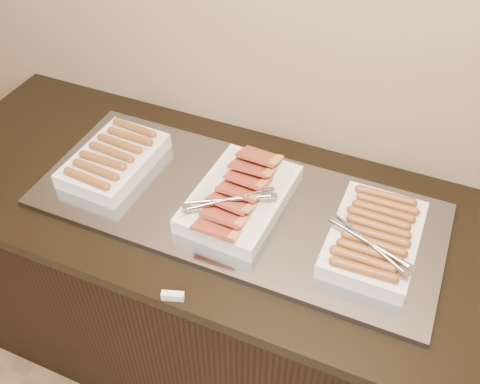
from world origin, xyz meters
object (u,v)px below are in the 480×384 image
object	(u,v)px
warming_tray	(236,205)
dish_right	(374,237)
dish_left	(114,159)
counter	(236,295)
dish_center	(239,197)

from	to	relation	value
warming_tray	dish_right	bearing A→B (deg)	-0.58
dish_left	dish_right	distance (m)	0.82
counter	dish_right	xyz separation A→B (m)	(0.41, -0.00, 0.50)
dish_center	dish_right	bearing A→B (deg)	2.79
counter	dish_right	size ratio (longest dim) A/B	5.98
warming_tray	dish_left	xyz separation A→B (m)	(-0.42, -0.00, 0.04)
warming_tray	dish_center	size ratio (longest dim) A/B	3.05
counter	dish_center	size ratio (longest dim) A/B	5.24
counter	warming_tray	xyz separation A→B (m)	(0.01, 0.00, 0.46)
counter	warming_tray	world-z (taller)	warming_tray
dish_left	dish_center	size ratio (longest dim) A/B	0.85
dish_center	dish_right	xyz separation A→B (m)	(0.39, -0.00, 0.00)
warming_tray	dish_right	size ratio (longest dim) A/B	3.48
dish_left	dish_right	xyz separation A→B (m)	(0.82, -0.00, 0.00)
counter	dish_left	size ratio (longest dim) A/B	6.14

